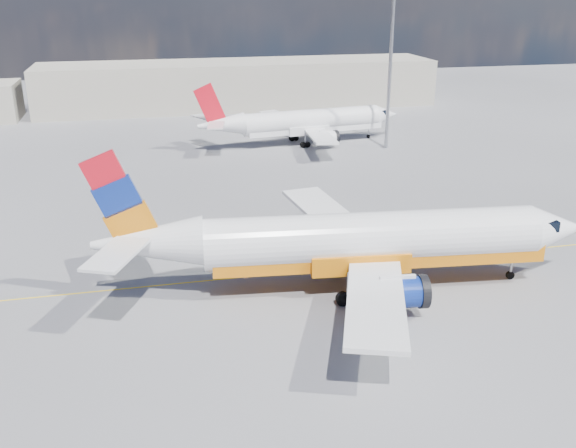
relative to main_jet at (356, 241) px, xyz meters
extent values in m
plane|color=#5B5B60|center=(-1.51, 0.60, -3.66)|extent=(240.00, 240.00, 0.00)
cube|color=yellow|center=(-1.51, 3.60, -3.65)|extent=(70.00, 0.15, 0.01)
cube|color=#BBB4A1|center=(3.49, 75.60, 0.34)|extent=(70.00, 14.00, 8.00)
cylinder|color=white|center=(1.13, -0.12, 0.25)|extent=(24.09, 6.13, 3.68)
cone|color=white|center=(15.14, -1.57, 0.25)|extent=(4.69, 4.11, 3.68)
cone|color=white|center=(-14.50, 1.51, 0.62)|extent=(7.91, 4.26, 3.50)
cube|color=black|center=(13.63, -1.42, 0.84)|extent=(2.09, 2.67, 0.76)
cube|color=orange|center=(1.67, -0.17, -1.00)|extent=(24.03, 5.48, 1.30)
cube|color=white|center=(0.30, 7.59, -0.73)|extent=(5.26, 13.36, 0.87)
cube|color=white|center=(-1.27, -7.49, -0.73)|extent=(7.69, 13.41, 0.87)
cylinder|color=navy|center=(2.18, 4.68, -1.76)|extent=(4.09, 2.45, 2.06)
cylinder|color=navy|center=(1.17, -5.02, -1.76)|extent=(4.09, 2.45, 2.06)
cylinder|color=black|center=(3.90, 4.50, -1.76)|extent=(0.77, 2.32, 2.28)
cylinder|color=black|center=(2.89, -5.20, -1.76)|extent=(0.77, 2.32, 2.28)
cube|color=orange|center=(-16.11, 1.67, 3.93)|extent=(5.09, 0.85, 6.76)
cube|color=white|center=(-15.75, 5.12, 1.33)|extent=(3.46, 5.80, 0.20)
cube|color=white|center=(-16.47, -1.78, 1.33)|extent=(4.38, 5.92, 0.20)
cylinder|color=#97979F|center=(11.91, -1.24, -2.30)|extent=(0.21, 0.21, 2.28)
cylinder|color=black|center=(11.91, -1.24, -3.35)|extent=(0.63, 0.32, 0.61)
cylinder|color=black|center=(-0.75, 2.69, -3.17)|extent=(1.01, 0.51, 0.98)
cylinder|color=black|center=(-1.29, -2.48, -3.17)|extent=(1.01, 0.51, 0.98)
cylinder|color=white|center=(8.75, 44.86, -0.44)|extent=(19.90, 5.63, 3.04)
cone|color=white|center=(20.27, 46.41, -0.44)|extent=(3.95, 3.49, 3.04)
cone|color=white|center=(-4.09, 43.13, -0.12)|extent=(6.59, 3.70, 2.89)
cube|color=black|center=(19.03, 46.24, 0.06)|extent=(1.78, 2.24, 0.63)
cube|color=white|center=(9.20, 44.92, -1.46)|extent=(19.83, 5.10, 1.07)
cube|color=white|center=(6.59, 50.88, -1.24)|extent=(6.62, 11.03, 0.72)
cube|color=white|center=(8.26, 38.48, -1.24)|extent=(4.03, 10.98, 0.72)
cylinder|color=white|center=(8.66, 48.91, -2.09)|extent=(3.42, 2.11, 1.70)
cylinder|color=white|center=(9.73, 40.93, -2.09)|extent=(3.42, 2.11, 1.70)
cylinder|color=black|center=(10.08, 49.10, -2.09)|extent=(0.69, 1.92, 1.88)
cylinder|color=black|center=(11.15, 41.12, -2.09)|extent=(0.69, 1.92, 1.88)
cube|color=red|center=(-5.42, 42.95, 2.60)|extent=(4.20, 0.82, 5.58)
cube|color=white|center=(-5.80, 45.79, 0.46)|extent=(3.71, 4.88, 0.16)
cube|color=white|center=(-5.04, 40.12, 0.46)|extent=(2.74, 4.75, 0.16)
cylinder|color=#97979F|center=(17.62, 46.05, -2.54)|extent=(0.18, 0.18, 1.88)
cylinder|color=black|center=(17.62, 46.05, -3.41)|extent=(0.52, 0.28, 0.50)
cylinder|color=black|center=(6.70, 46.75, -3.25)|extent=(0.84, 0.44, 0.80)
cylinder|color=black|center=(7.27, 42.49, -3.25)|extent=(0.84, 0.44, 0.80)
cylinder|color=black|center=(10.26, 8.97, -3.39)|extent=(0.57, 0.35, 0.53)
cylinder|color=black|center=(10.66, 7.53, -3.39)|extent=(0.57, 0.35, 0.53)
cylinder|color=black|center=(12.32, 9.54, -3.39)|extent=(0.57, 0.35, 0.53)
cylinder|color=black|center=(12.72, 8.10, -3.39)|extent=(0.57, 0.35, 0.53)
cube|color=yellow|center=(11.49, 8.54, -2.85)|extent=(3.08, 2.19, 1.07)
cube|color=black|center=(10.98, 8.39, -2.00)|extent=(1.58, 1.58, 0.64)
cube|color=white|center=(-7.47, 3.52, -3.64)|extent=(0.36, 0.36, 0.04)
cone|color=#E85109|center=(-7.47, 3.52, -3.38)|extent=(0.31, 0.31, 0.47)
cylinder|color=#97979F|center=(17.92, 39.90, 6.75)|extent=(0.46, 0.46, 20.81)
camera|label=1|loc=(-14.29, -40.17, 17.18)|focal=40.00mm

